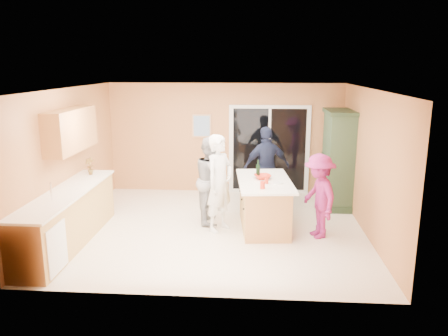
# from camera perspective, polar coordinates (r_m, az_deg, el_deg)

# --- Properties ---
(floor) EXTENTS (5.50, 5.50, 0.00)m
(floor) POSITION_cam_1_polar(r_m,az_deg,el_deg) (8.32, -1.09, -7.87)
(floor) COLOR white
(floor) RESTS_ON ground
(ceiling) EXTENTS (5.50, 5.00, 0.10)m
(ceiling) POSITION_cam_1_polar(r_m,az_deg,el_deg) (7.77, -1.18, 10.31)
(ceiling) COLOR silver
(ceiling) RESTS_ON wall_back
(wall_back) EXTENTS (5.50, 0.10, 2.60)m
(wall_back) POSITION_cam_1_polar(r_m,az_deg,el_deg) (10.39, 0.12, 3.88)
(wall_back) COLOR #E3925D
(wall_back) RESTS_ON ground
(wall_front) EXTENTS (5.50, 0.10, 2.60)m
(wall_front) POSITION_cam_1_polar(r_m,az_deg,el_deg) (5.54, -3.48, -4.68)
(wall_front) COLOR #E3925D
(wall_front) RESTS_ON ground
(wall_left) EXTENTS (0.10, 5.00, 2.60)m
(wall_left) POSITION_cam_1_polar(r_m,az_deg,el_deg) (8.63, -19.63, 1.13)
(wall_left) COLOR #E3925D
(wall_left) RESTS_ON ground
(wall_right) EXTENTS (0.10, 5.00, 2.60)m
(wall_right) POSITION_cam_1_polar(r_m,az_deg,el_deg) (8.17, 18.46, 0.56)
(wall_right) COLOR #E3925D
(wall_right) RESTS_ON ground
(left_cabinet_run) EXTENTS (0.65, 3.05, 1.24)m
(left_cabinet_run) POSITION_cam_1_polar(r_m,az_deg,el_deg) (7.81, -20.15, -6.55)
(left_cabinet_run) COLOR tan
(left_cabinet_run) RESTS_ON floor
(upper_cabinets) EXTENTS (0.35, 1.60, 0.75)m
(upper_cabinets) POSITION_cam_1_polar(r_m,az_deg,el_deg) (8.29, -19.37, 4.71)
(upper_cabinets) COLOR tan
(upper_cabinets) RESTS_ON wall_left
(sliding_door) EXTENTS (1.90, 0.07, 2.10)m
(sliding_door) POSITION_cam_1_polar(r_m,az_deg,el_deg) (10.38, 5.90, 2.39)
(sliding_door) COLOR silver
(sliding_door) RESTS_ON floor
(framed_picture) EXTENTS (0.46, 0.04, 0.56)m
(framed_picture) POSITION_cam_1_polar(r_m,az_deg,el_deg) (10.37, -2.93, 5.52)
(framed_picture) COLOR tan
(framed_picture) RESTS_ON wall_back
(kitchen_island) EXTENTS (1.12, 1.85, 0.93)m
(kitchen_island) POSITION_cam_1_polar(r_m,az_deg,el_deg) (8.25, 5.23, -4.89)
(kitchen_island) COLOR tan
(kitchen_island) RESTS_ON floor
(green_hutch) EXTENTS (0.60, 1.14, 2.09)m
(green_hutch) POSITION_cam_1_polar(r_m,az_deg,el_deg) (9.64, 14.64, 0.99)
(green_hutch) COLOR #233923
(green_hutch) RESTS_ON floor
(woman_white) EXTENTS (0.72, 0.78, 1.80)m
(woman_white) POSITION_cam_1_polar(r_m,az_deg,el_deg) (7.98, -0.57, -2.01)
(woman_white) COLOR silver
(woman_white) RESTS_ON floor
(woman_grey) EXTENTS (0.71, 0.87, 1.69)m
(woman_grey) POSITION_cam_1_polar(r_m,az_deg,el_deg) (8.42, -1.55, -1.56)
(woman_grey) COLOR #A1A1A4
(woman_grey) RESTS_ON floor
(woman_navy) EXTENTS (1.11, 0.75, 1.75)m
(woman_navy) POSITION_cam_1_polar(r_m,az_deg,el_deg) (9.33, 5.57, 0.06)
(woman_navy) COLOR #191C37
(woman_navy) RESTS_ON floor
(woman_magenta) EXTENTS (0.82, 1.10, 1.51)m
(woman_magenta) POSITION_cam_1_polar(r_m,az_deg,el_deg) (7.88, 12.28, -3.61)
(woman_magenta) COLOR #9C2267
(woman_magenta) RESTS_ON floor
(serving_bowl) EXTENTS (0.39, 0.39, 0.08)m
(serving_bowl) POSITION_cam_1_polar(r_m,az_deg,el_deg) (8.19, 5.05, -1.14)
(serving_bowl) COLOR red
(serving_bowl) RESTS_ON kitchen_island
(tulip_vase) EXTENTS (0.19, 0.14, 0.34)m
(tulip_vase) POSITION_cam_1_polar(r_m,az_deg,el_deg) (8.78, -17.11, 0.23)
(tulip_vase) COLOR #B32811
(tulip_vase) RESTS_ON left_cabinet_run
(tumbler_near) EXTENTS (0.07, 0.07, 0.10)m
(tumbler_near) POSITION_cam_1_polar(r_m,az_deg,el_deg) (7.87, 5.59, -1.66)
(tumbler_near) COLOR red
(tumbler_near) RESTS_ON kitchen_island
(tumbler_far) EXTENTS (0.11, 0.11, 0.12)m
(tumbler_far) POSITION_cam_1_polar(r_m,az_deg,el_deg) (7.54, 5.06, -2.25)
(tumbler_far) COLOR red
(tumbler_far) RESTS_ON kitchen_island
(wine_bottle) EXTENTS (0.08, 0.08, 0.33)m
(wine_bottle) POSITION_cam_1_polar(r_m,az_deg,el_deg) (8.29, 4.46, -0.32)
(wine_bottle) COLOR black
(wine_bottle) RESTS_ON kitchen_island
(white_plate) EXTENTS (0.25, 0.25, 0.01)m
(white_plate) POSITION_cam_1_polar(r_m,az_deg,el_deg) (7.92, 7.01, -1.94)
(white_plate) COLOR silver
(white_plate) RESTS_ON kitchen_island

